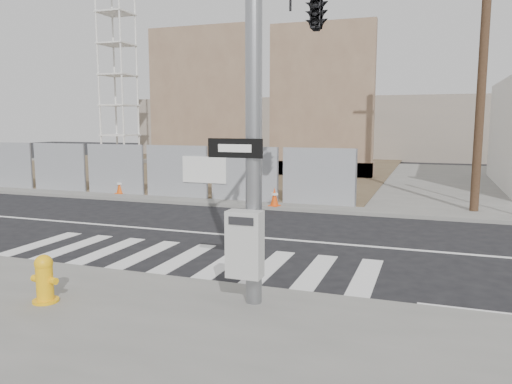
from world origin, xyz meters
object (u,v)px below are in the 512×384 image
(crane_tower, at_px, (116,30))
(traffic_cone_d, at_px, (274,197))
(signal_pole, at_px, (300,34))
(traffic_cone_b, at_px, (26,180))
(fire_hydrant, at_px, (44,279))
(traffic_cone_c, at_px, (120,186))

(crane_tower, xyz_separation_m, traffic_cone_d, (15.03, -12.78, -8.59))
(signal_pole, relative_size, traffic_cone_b, 9.79)
(fire_hydrant, distance_m, traffic_cone_b, 15.72)
(fire_hydrant, xyz_separation_m, traffic_cone_c, (-6.13, 10.95, -0.08))
(fire_hydrant, height_order, traffic_cone_d, fire_hydrant)
(traffic_cone_b, distance_m, traffic_cone_c, 4.99)
(signal_pole, xyz_separation_m, traffic_cone_b, (-14.31, 7.24, -4.31))
(traffic_cone_c, distance_m, traffic_cone_d, 6.90)
(traffic_cone_b, bearing_deg, traffic_cone_d, -4.72)
(signal_pole, bearing_deg, crane_tower, 132.57)
(signal_pole, relative_size, fire_hydrant, 8.90)
(traffic_cone_d, bearing_deg, traffic_cone_c, 173.30)
(traffic_cone_c, xyz_separation_m, traffic_cone_d, (6.85, -0.80, 0.01))
(traffic_cone_b, bearing_deg, fire_hydrant, -45.01)
(traffic_cone_c, bearing_deg, traffic_cone_b, 178.02)
(crane_tower, bearing_deg, fire_hydrant, -58.04)
(fire_hydrant, height_order, traffic_cone_c, fire_hydrant)
(crane_tower, distance_m, fire_hydrant, 28.33)
(fire_hydrant, relative_size, traffic_cone_d, 1.21)
(traffic_cone_b, height_order, traffic_cone_d, traffic_cone_b)
(crane_tower, relative_size, traffic_cone_c, 28.62)
(crane_tower, bearing_deg, traffic_cone_c, -55.69)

